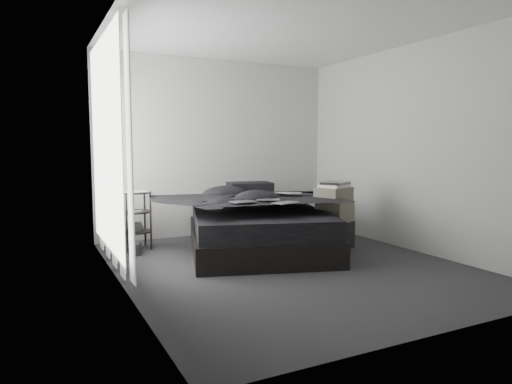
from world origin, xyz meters
name	(u,v)px	position (x,y,z in m)	size (l,w,h in m)	color
floor	(288,265)	(0.00, 0.00, 0.00)	(3.60, 4.20, 0.01)	#2F2F31
ceiling	(290,25)	(0.00, 0.00, 2.60)	(3.60, 4.20, 0.01)	white
wall_back	(217,148)	(0.00, 2.10, 1.30)	(3.60, 0.01, 2.60)	beige
wall_front	(446,150)	(0.00, -2.10, 1.30)	(3.60, 0.01, 2.60)	beige
wall_left	(119,149)	(-1.80, 0.00, 1.30)	(0.01, 4.20, 2.60)	beige
wall_right	(411,148)	(1.80, 0.00, 1.30)	(0.01, 4.20, 2.60)	beige
window_left	(106,144)	(-1.78, 0.90, 1.35)	(0.02, 2.00, 2.30)	white
curtain_left	(111,150)	(-1.73, 0.90, 1.28)	(0.06, 2.12, 2.48)	white
bed	(258,239)	(0.02, 0.79, 0.15)	(1.64, 2.16, 0.29)	black
mattress	(258,219)	(0.02, 0.79, 0.41)	(1.57, 2.10, 0.23)	black
duvet	(258,200)	(0.00, 0.73, 0.65)	(1.59, 1.85, 0.25)	black
pillow_lower	(244,197)	(0.21, 1.60, 0.60)	(0.65, 0.44, 0.15)	black
pillow_upper	(250,187)	(0.28, 1.56, 0.74)	(0.61, 0.42, 0.14)	black
laptop	(288,188)	(0.41, 0.72, 0.79)	(0.35, 0.22, 0.03)	silver
comic_a	(243,195)	(-0.40, 0.31, 0.78)	(0.27, 0.18, 0.01)	black
comic_b	(268,192)	(-0.06, 0.37, 0.79)	(0.27, 0.18, 0.01)	black
comic_c	(286,194)	(-0.02, 0.03, 0.79)	(0.27, 0.18, 0.01)	black
side_stand	(136,221)	(-1.34, 1.58, 0.37)	(0.40, 0.40, 0.73)	black
papers	(136,192)	(-1.33, 1.57, 0.74)	(0.28, 0.21, 0.01)	white
floor_books	(134,249)	(-1.43, 1.27, 0.07)	(0.14, 0.20, 0.14)	black
box_lower	(333,235)	(0.96, 0.47, 0.17)	(0.47, 0.37, 0.35)	black
box_mid	(335,212)	(0.97, 0.46, 0.48)	(0.44, 0.35, 0.27)	#676152
box_upper	(334,194)	(0.95, 0.46, 0.71)	(0.42, 0.34, 0.18)	#676152
art_book_white	(334,186)	(0.96, 0.47, 0.82)	(0.36, 0.29, 0.04)	silver
art_book_snake	(335,183)	(0.97, 0.46, 0.85)	(0.35, 0.28, 0.03)	silver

